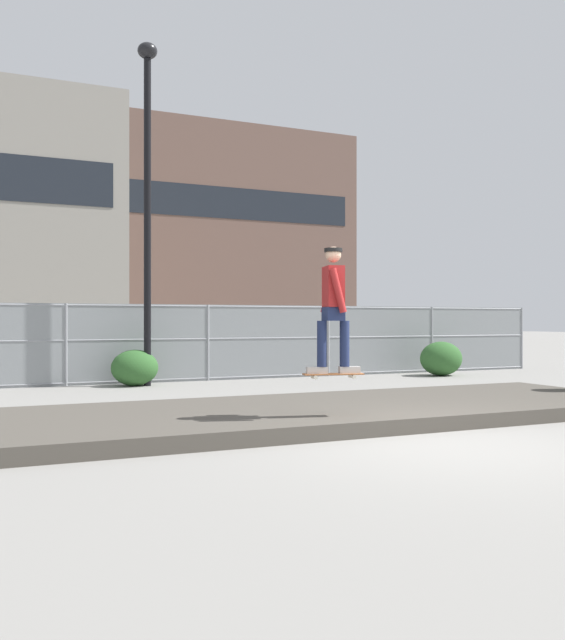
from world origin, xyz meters
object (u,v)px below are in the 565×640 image
at_px(street_lamp, 147,176).
at_px(parked_car_mid, 238,341).
at_px(parked_car_far, 386,339).
at_px(skater, 333,302).
at_px(skateboard, 333,374).
at_px(shrub_left, 135,368).
at_px(shrub_center, 441,359).
at_px(parked_car_near, 12,344).

height_order(street_lamp, parked_car_mid, street_lamp).
relative_size(street_lamp, parked_car_far, 1.74).
bearing_deg(skater, skateboard, 0.00).
height_order(skater, shrub_left, skater).
distance_m(parked_car_mid, shrub_center, 5.96).
height_order(parked_car_near, parked_car_far, same).
height_order(parked_car_mid, shrub_center, parked_car_mid).
relative_size(skateboard, parked_car_near, 0.19).
bearing_deg(parked_car_near, shrub_center, -23.93).
relative_size(skater, parked_car_near, 0.38).
xyz_separation_m(parked_car_far, shrub_left, (-9.28, -4.17, -0.43)).
height_order(skateboard, shrub_center, shrub_center).
bearing_deg(street_lamp, parked_car_far, 25.31).
relative_size(skater, shrub_center, 1.43).
bearing_deg(skateboard, skater, 180.00).
bearing_deg(shrub_left, street_lamp, -19.88).
distance_m(skater, shrub_left, 7.45).
relative_size(street_lamp, shrub_center, 6.57).
relative_size(parked_car_mid, shrub_left, 4.24).
bearing_deg(skateboard, shrub_center, 44.49).
xyz_separation_m(parked_car_far, shrub_center, (-1.29, -4.68, -0.39)).
bearing_deg(shrub_left, skateboard, -81.05).
relative_size(skater, parked_car_mid, 0.38).
bearing_deg(skater, shrub_center, 44.49).
distance_m(parked_car_near, parked_car_mid, 6.24).
bearing_deg(skateboard, parked_car_far, 54.50).
bearing_deg(street_lamp, skateboard, -83.00).
relative_size(parked_car_far, shrub_left, 4.22).
bearing_deg(parked_car_near, street_lamp, -57.51).
distance_m(parked_car_mid, parked_car_far, 5.48).
height_order(parked_car_far, shrub_center, parked_car_far).
relative_size(skateboard, shrub_center, 0.70).
height_order(skateboard, parked_car_near, parked_car_near).
relative_size(street_lamp, parked_car_near, 1.73).
bearing_deg(shrub_left, skater, -81.05).
height_order(street_lamp, parked_car_far, street_lamp).
bearing_deg(street_lamp, shrub_left, 160.12).
xyz_separation_m(street_lamp, parked_car_near, (-2.67, 4.20, -3.87)).
bearing_deg(parked_car_mid, shrub_left, -135.72).
xyz_separation_m(skater, parked_car_near, (-3.55, 11.34, -0.88)).
bearing_deg(skater, parked_car_far, 54.50).
relative_size(street_lamp, parked_car_mid, 1.73).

